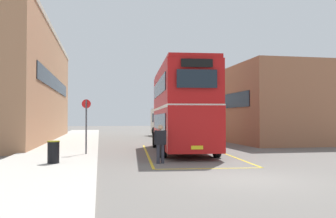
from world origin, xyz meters
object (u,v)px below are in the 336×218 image
(double_decker_bus, at_px, (181,107))
(bus_stop_sign, at_px, (86,121))
(pedestrian_boarding, at_px, (160,141))
(single_deck_bus, at_px, (172,121))
(litter_bin, at_px, (53,152))

(double_decker_bus, xyz_separation_m, bus_stop_sign, (-5.21, -1.74, -0.76))
(double_decker_bus, bearing_deg, pedestrian_boarding, -112.17)
(double_decker_bus, distance_m, pedestrian_boarding, 5.67)
(bus_stop_sign, bearing_deg, double_decker_bus, 18.49)
(single_deck_bus, bearing_deg, litter_bin, -112.55)
(single_deck_bus, height_order, litter_bin, single_deck_bus)
(double_decker_bus, bearing_deg, bus_stop_sign, -161.51)
(pedestrian_boarding, bearing_deg, single_deck_bus, 77.42)
(litter_bin, bearing_deg, bus_stop_sign, 72.81)
(single_deck_bus, height_order, bus_stop_sign, single_deck_bus)
(single_deck_bus, bearing_deg, pedestrian_boarding, -102.58)
(pedestrian_boarding, relative_size, bus_stop_sign, 0.60)
(litter_bin, relative_size, bus_stop_sign, 0.33)
(double_decker_bus, height_order, bus_stop_sign, double_decker_bus)
(single_deck_bus, xyz_separation_m, bus_stop_sign, (-7.97, -18.27, 0.11))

